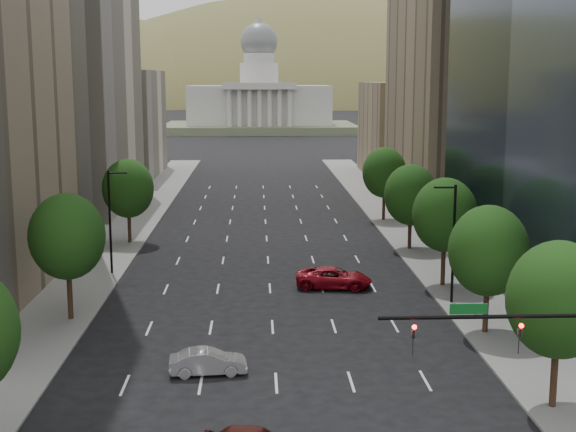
{
  "coord_description": "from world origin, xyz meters",
  "views": [
    {
      "loc": [
        -1.0,
        -1.29,
        16.61
      ],
      "look_at": [
        0.97,
        47.95,
        8.0
      ],
      "focal_mm": 49.09,
      "sensor_mm": 36.0,
      "label": 1
    }
  ],
  "objects": [
    {
      "name": "sidewalk_left",
      "position": [
        -15.5,
        60.0,
        0.07
      ],
      "size": [
        6.0,
        200.0,
        0.15
      ],
      "primitive_type": "cube",
      "color": "slate",
      "rests_on": "ground"
    },
    {
      "name": "sidewalk_right",
      "position": [
        15.5,
        60.0,
        0.07
      ],
      "size": [
        6.0,
        200.0,
        0.15
      ],
      "primitive_type": "cube",
      "color": "slate",
      "rests_on": "ground"
    },
    {
      "name": "midrise_cream_left",
      "position": [
        -25.0,
        103.0,
        17.5
      ],
      "size": [
        14.0,
        30.0,
        35.0
      ],
      "primitive_type": "cube",
      "color": "beige",
      "rests_on": "ground"
    },
    {
      "name": "filler_left",
      "position": [
        -25.0,
        136.0,
        9.0
      ],
      "size": [
        14.0,
        26.0,
        18.0
      ],
      "primitive_type": "cube",
      "color": "beige",
      "rests_on": "ground"
    },
    {
      "name": "parking_tan_right",
      "position": [
        25.0,
        100.0,
        15.0
      ],
      "size": [
        14.0,
        30.0,
        30.0
      ],
      "primitive_type": "cube",
      "color": "#8C7759",
      "rests_on": "ground"
    },
    {
      "name": "filler_right",
      "position": [
        25.0,
        133.0,
        8.0
      ],
      "size": [
        14.0,
        26.0,
        16.0
      ],
      "primitive_type": "cube",
      "color": "#8C7759",
      "rests_on": "ground"
    },
    {
      "name": "tree_right_1",
      "position": [
        14.0,
        36.0,
        5.75
      ],
      "size": [
        5.2,
        5.2,
        8.75
      ],
      "color": "#382316",
      "rests_on": "ground"
    },
    {
      "name": "tree_right_2",
      "position": [
        14.0,
        48.0,
        5.6
      ],
      "size": [
        5.2,
        5.2,
        8.61
      ],
      "color": "#382316",
      "rests_on": "ground"
    },
    {
      "name": "tree_right_3",
      "position": [
        14.0,
        60.0,
        5.89
      ],
      "size": [
        5.2,
        5.2,
        8.89
      ],
      "color": "#382316",
      "rests_on": "ground"
    },
    {
      "name": "tree_right_4",
      "position": [
        14.0,
        74.0,
        5.46
      ],
      "size": [
        5.2,
        5.2,
        8.46
      ],
      "color": "#382316",
      "rests_on": "ground"
    },
    {
      "name": "tree_right_5",
      "position": [
        14.0,
        90.0,
        5.75
      ],
      "size": [
        5.2,
        5.2,
        8.75
      ],
      "color": "#382316",
      "rests_on": "ground"
    },
    {
      "name": "tree_left_1",
      "position": [
        -14.0,
        52.0,
        5.96
      ],
      "size": [
        5.2,
        5.2,
        8.97
      ],
      "color": "#382316",
      "rests_on": "ground"
    },
    {
      "name": "tree_left_2",
      "position": [
        -14.0,
        78.0,
        5.68
      ],
      "size": [
        5.2,
        5.2,
        8.68
      ],
      "color": "#382316",
      "rests_on": "ground"
    },
    {
      "name": "streetlight_rn",
      "position": [
        13.44,
        55.0,
        4.84
      ],
      "size": [
        1.7,
        0.2,
        9.0
      ],
      "color": "black",
      "rests_on": "ground"
    },
    {
      "name": "streetlight_ln",
      "position": [
        -13.44,
        65.0,
        4.84
      ],
      "size": [
        1.7,
        0.2,
        9.0
      ],
      "color": "black",
      "rests_on": "ground"
    },
    {
      "name": "traffic_signal",
      "position": [
        10.53,
        30.0,
        5.17
      ],
      "size": [
        9.12,
        0.4,
        7.38
      ],
      "color": "black",
      "rests_on": "ground"
    },
    {
      "name": "capitol",
      "position": [
        0.0,
        249.71,
        8.58
      ],
      "size": [
        60.0,
        40.0,
        35.2
      ],
      "color": "#596647",
      "rests_on": "ground"
    },
    {
      "name": "foothills",
      "position": [
        34.67,
        599.39,
        -37.78
      ],
      "size": [
        720.0,
        413.0,
        263.0
      ],
      "color": "olive",
      "rests_on": "ground"
    },
    {
      "name": "car_silver",
      "position": [
        -3.84,
        41.5,
        0.73
      ],
      "size": [
        4.52,
        1.9,
        1.45
      ],
      "primitive_type": "imported",
      "rotation": [
        0.0,
        0.0,
        1.65
      ],
      "color": "#A09FA4",
      "rests_on": "ground"
    },
    {
      "name": "car_red_far",
      "position": [
        5.14,
        59.9,
        0.84
      ],
      "size": [
        6.37,
        3.51,
        1.69
      ],
      "primitive_type": "imported",
      "rotation": [
        0.0,
        0.0,
        1.45
      ],
      "color": "maroon",
      "rests_on": "ground"
    }
  ]
}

